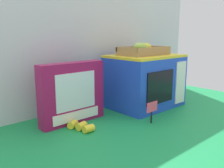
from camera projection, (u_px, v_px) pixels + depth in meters
The scene contains 8 objects.
ground_plane at pixel (120, 111), 1.31m from camera, with size 1.70×1.70×0.00m, color #198C47.
display_back_panel at pixel (94, 42), 1.40m from camera, with size 1.61×0.03×0.71m, color silver.
toy_microwave at pixel (145, 81), 1.39m from camera, with size 0.39×0.29×0.29m.
food_groups_crate at pixel (143, 51), 1.35m from camera, with size 0.27×0.16×0.07m.
cookie_set_box at pixel (72, 93), 1.13m from camera, with size 0.32×0.07×0.28m.
price_sign at pixel (152, 109), 1.13m from camera, with size 0.07×0.01×0.10m.
loose_toy_banana at pixel (81, 126), 1.06m from camera, with size 0.07×0.13×0.03m.
loose_toy_apple at pixel (171, 92), 1.61m from camera, with size 0.06×0.06×0.06m, color red.
Camera 1 is at (-0.87, -0.90, 0.41)m, focal length 39.86 mm.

